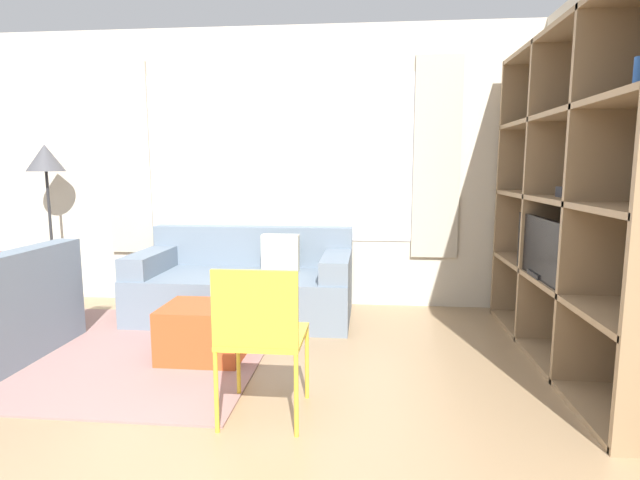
% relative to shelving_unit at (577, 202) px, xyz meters
% --- Properties ---
extents(wall_back, '(6.13, 0.11, 2.70)m').
position_rel_shelving_unit_xyz_m(wall_back, '(-2.30, 1.39, 0.22)').
color(wall_back, beige).
rests_on(wall_back, ground_plane).
extents(wall_right, '(0.07, 4.24, 2.70)m').
position_rel_shelving_unit_xyz_m(wall_right, '(0.20, -0.16, 0.22)').
color(wall_right, beige).
rests_on(wall_right, ground_plane).
extents(area_rug, '(2.03, 2.04, 0.01)m').
position_rel_shelving_unit_xyz_m(area_rug, '(-3.18, -0.12, -1.13)').
color(area_rug, gray).
rests_on(area_rug, ground_plane).
extents(shelving_unit, '(0.41, 2.41, 2.29)m').
position_rel_shelving_unit_xyz_m(shelving_unit, '(0.00, 0.00, 0.00)').
color(shelving_unit, '#232328').
rests_on(shelving_unit, ground_plane).
extents(couch_main, '(1.94, 0.97, 0.80)m').
position_rel_shelving_unit_xyz_m(couch_main, '(-2.53, 0.87, -0.84)').
color(couch_main, slate).
rests_on(couch_main, ground_plane).
extents(ottoman, '(0.58, 0.49, 0.39)m').
position_rel_shelving_unit_xyz_m(ottoman, '(-2.57, -0.18, -0.94)').
color(ottoman, '#B74C23').
rests_on(ottoman, ground_plane).
extents(floor_lamp, '(0.36, 0.36, 1.59)m').
position_rel_shelving_unit_xyz_m(floor_lamp, '(-4.54, 1.08, 0.23)').
color(floor_lamp, black).
rests_on(floor_lamp, ground_plane).
extents(folding_chair, '(0.44, 0.46, 0.86)m').
position_rel_shelving_unit_xyz_m(folding_chair, '(-1.97, -1.04, -0.62)').
color(folding_chair, gold).
rests_on(folding_chair, ground_plane).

